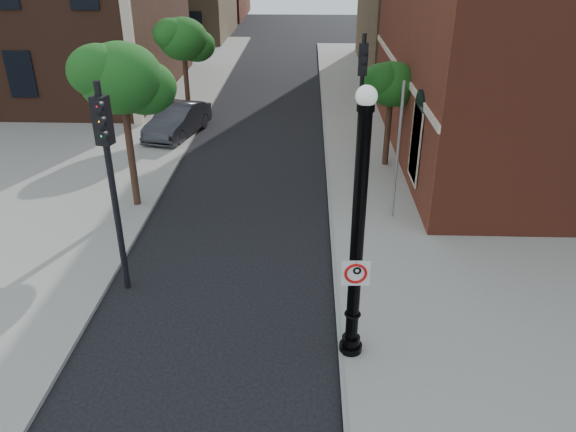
{
  "coord_description": "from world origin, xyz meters",
  "views": [
    {
      "loc": [
        1.22,
        -9.35,
        8.45
      ],
      "look_at": [
        0.83,
        2.0,
        2.72
      ],
      "focal_mm": 35.0,
      "sensor_mm": 36.0,
      "label": 1
    }
  ],
  "objects_px": {
    "parked_car": "(178,120)",
    "traffic_signal_right": "(362,84)",
    "lamppost": "(357,246)",
    "no_parking_sign": "(356,273)",
    "traffic_signal_left": "(108,157)"
  },
  "relations": [
    {
      "from": "traffic_signal_left",
      "to": "parked_car",
      "type": "bearing_deg",
      "value": 109.85
    },
    {
      "from": "lamppost",
      "to": "traffic_signal_right",
      "type": "relative_size",
      "value": 1.13
    },
    {
      "from": "traffic_signal_right",
      "to": "lamppost",
      "type": "bearing_deg",
      "value": -89.21
    },
    {
      "from": "lamppost",
      "to": "traffic_signal_right",
      "type": "bearing_deg",
      "value": 85.01
    },
    {
      "from": "lamppost",
      "to": "no_parking_sign",
      "type": "height_order",
      "value": "lamppost"
    },
    {
      "from": "parked_car",
      "to": "traffic_signal_right",
      "type": "bearing_deg",
      "value": -17.05
    },
    {
      "from": "parked_car",
      "to": "traffic_signal_left",
      "type": "xyz_separation_m",
      "value": [
        1.26,
        -12.58,
        2.98
      ]
    },
    {
      "from": "traffic_signal_left",
      "to": "traffic_signal_right",
      "type": "height_order",
      "value": "traffic_signal_left"
    },
    {
      "from": "parked_car",
      "to": "traffic_signal_right",
      "type": "relative_size",
      "value": 0.83
    },
    {
      "from": "lamppost",
      "to": "no_parking_sign",
      "type": "xyz_separation_m",
      "value": [
        -0.0,
        -0.16,
        -0.55
      ]
    },
    {
      "from": "parked_car",
      "to": "traffic_signal_right",
      "type": "height_order",
      "value": "traffic_signal_right"
    },
    {
      "from": "traffic_signal_right",
      "to": "parked_car",
      "type": "bearing_deg",
      "value": 155.41
    },
    {
      "from": "parked_car",
      "to": "no_parking_sign",
      "type": "bearing_deg",
      "value": -51.87
    },
    {
      "from": "lamppost",
      "to": "no_parking_sign",
      "type": "relative_size",
      "value": 10.23
    },
    {
      "from": "lamppost",
      "to": "parked_car",
      "type": "bearing_deg",
      "value": 115.06
    }
  ]
}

